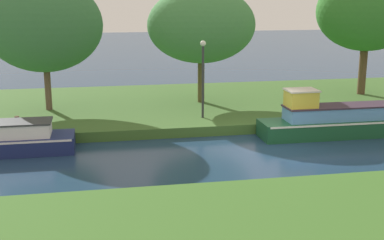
{
  "coord_description": "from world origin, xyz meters",
  "views": [
    {
      "loc": [
        -5.97,
        -17.1,
        5.46
      ],
      "look_at": [
        -2.52,
        1.2,
        0.9
      ],
      "focal_mm": 48.22,
      "sensor_mm": 36.0,
      "label": 1
    }
  ],
  "objects_px": {
    "willow_tree_left": "(44,25)",
    "mooring_post_far": "(17,124)",
    "forest_barge": "(368,120)",
    "lamp_post": "(203,70)",
    "mooring_post_near": "(309,109)",
    "willow_tree_centre": "(202,25)",
    "willow_tree_right": "(369,11)"
  },
  "relations": [
    {
      "from": "willow_tree_right",
      "to": "lamp_post",
      "type": "relative_size",
      "value": 1.93
    },
    {
      "from": "forest_barge",
      "to": "willow_tree_centre",
      "type": "relative_size",
      "value": 1.75
    },
    {
      "from": "willow_tree_centre",
      "to": "mooring_post_near",
      "type": "height_order",
      "value": "willow_tree_centre"
    },
    {
      "from": "mooring_post_near",
      "to": "mooring_post_far",
      "type": "distance_m",
      "value": 11.67
    },
    {
      "from": "willow_tree_centre",
      "to": "lamp_post",
      "type": "distance_m",
      "value": 3.55
    },
    {
      "from": "willow_tree_centre",
      "to": "lamp_post",
      "type": "xyz_separation_m",
      "value": [
        -0.58,
        -3.09,
        -1.64
      ]
    },
    {
      "from": "mooring_post_far",
      "to": "willow_tree_right",
      "type": "bearing_deg",
      "value": 15.23
    },
    {
      "from": "mooring_post_far",
      "to": "lamp_post",
      "type": "bearing_deg",
      "value": 7.58
    },
    {
      "from": "forest_barge",
      "to": "willow_tree_left",
      "type": "xyz_separation_m",
      "value": [
        -12.73,
        5.05,
        3.56
      ]
    },
    {
      "from": "forest_barge",
      "to": "lamp_post",
      "type": "height_order",
      "value": "lamp_post"
    },
    {
      "from": "willow_tree_right",
      "to": "mooring_post_far",
      "type": "height_order",
      "value": "willow_tree_right"
    },
    {
      "from": "willow_tree_right",
      "to": "mooring_post_near",
      "type": "xyz_separation_m",
      "value": [
        -4.86,
        -4.5,
        -3.8
      ]
    },
    {
      "from": "willow_tree_left",
      "to": "willow_tree_right",
      "type": "xyz_separation_m",
      "value": [
        15.67,
        0.83,
        0.47
      ]
    },
    {
      "from": "willow_tree_centre",
      "to": "lamp_post",
      "type": "relative_size",
      "value": 1.68
    },
    {
      "from": "forest_barge",
      "to": "willow_tree_left",
      "type": "distance_m",
      "value": 14.15
    },
    {
      "from": "mooring_post_far",
      "to": "willow_tree_centre",
      "type": "bearing_deg",
      "value": 27.15
    },
    {
      "from": "willow_tree_right",
      "to": "mooring_post_far",
      "type": "xyz_separation_m",
      "value": [
        -16.53,
        -4.5,
        -3.92
      ]
    },
    {
      "from": "mooring_post_near",
      "to": "lamp_post",
      "type": "bearing_deg",
      "value": 167.29
    },
    {
      "from": "mooring_post_far",
      "to": "mooring_post_near",
      "type": "bearing_deg",
      "value": 0.0
    },
    {
      "from": "willow_tree_left",
      "to": "lamp_post",
      "type": "height_order",
      "value": "willow_tree_left"
    },
    {
      "from": "willow_tree_right",
      "to": "lamp_post",
      "type": "height_order",
      "value": "willow_tree_right"
    },
    {
      "from": "forest_barge",
      "to": "willow_tree_left",
      "type": "height_order",
      "value": "willow_tree_left"
    },
    {
      "from": "willow_tree_left",
      "to": "willow_tree_centre",
      "type": "relative_size",
      "value": 1.07
    },
    {
      "from": "willow_tree_right",
      "to": "mooring_post_far",
      "type": "bearing_deg",
      "value": -164.77
    },
    {
      "from": "forest_barge",
      "to": "willow_tree_centre",
      "type": "xyz_separation_m",
      "value": [
        -5.67,
        5.45,
        3.47
      ]
    },
    {
      "from": "willow_tree_left",
      "to": "mooring_post_far",
      "type": "height_order",
      "value": "willow_tree_left"
    },
    {
      "from": "willow_tree_right",
      "to": "mooring_post_near",
      "type": "height_order",
      "value": "willow_tree_right"
    },
    {
      "from": "forest_barge",
      "to": "mooring_post_near",
      "type": "relative_size",
      "value": 11.29
    },
    {
      "from": "willow_tree_centre",
      "to": "willow_tree_left",
      "type": "bearing_deg",
      "value": -176.81
    },
    {
      "from": "lamp_post",
      "to": "willow_tree_right",
      "type": "bearing_deg",
      "value": 20.98
    },
    {
      "from": "lamp_post",
      "to": "mooring_post_far",
      "type": "xyz_separation_m",
      "value": [
        -7.34,
        -0.98,
        -1.7
      ]
    },
    {
      "from": "willow_tree_right",
      "to": "mooring_post_far",
      "type": "relative_size",
      "value": 10.34
    }
  ]
}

